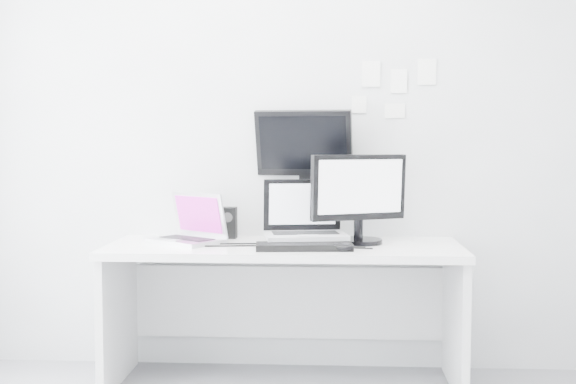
# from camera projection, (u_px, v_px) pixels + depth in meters

# --- Properties ---
(back_wall) EXTENTS (3.60, 0.00, 3.60)m
(back_wall) POSITION_uv_depth(u_px,v_px,m) (288.00, 124.00, 4.19)
(back_wall) COLOR silver
(back_wall) RESTS_ON ground
(desk) EXTENTS (1.80, 0.70, 0.73)m
(desk) POSITION_uv_depth(u_px,v_px,m) (284.00, 315.00, 3.91)
(desk) COLOR white
(desk) RESTS_ON ground
(macbook) EXTENTS (0.45, 0.43, 0.27)m
(macbook) POSITION_uv_depth(u_px,v_px,m) (185.00, 217.00, 3.93)
(macbook) COLOR #B2B2B7
(macbook) RESTS_ON desk
(speaker) EXTENTS (0.11, 0.11, 0.17)m
(speaker) POSITION_uv_depth(u_px,v_px,m) (229.00, 223.00, 4.13)
(speaker) COLOR black
(speaker) RESTS_ON desk
(dell_laptop) EXTENTS (0.45, 0.38, 0.34)m
(dell_laptop) POSITION_uv_depth(u_px,v_px,m) (306.00, 211.00, 3.87)
(dell_laptop) COLOR #AAACB1
(dell_laptop) RESTS_ON desk
(rear_monitor) EXTENTS (0.55, 0.26, 0.71)m
(rear_monitor) POSITION_uv_depth(u_px,v_px,m) (304.00, 172.00, 4.16)
(rear_monitor) COLOR black
(rear_monitor) RESTS_ON desk
(samsung_monitor) EXTENTS (0.57, 0.43, 0.48)m
(samsung_monitor) POSITION_uv_depth(u_px,v_px,m) (360.00, 198.00, 3.90)
(samsung_monitor) COLOR black
(samsung_monitor) RESTS_ON desk
(keyboard) EXTENTS (0.48, 0.21, 0.03)m
(keyboard) POSITION_uv_depth(u_px,v_px,m) (304.00, 246.00, 3.71)
(keyboard) COLOR black
(keyboard) RESTS_ON desk
(mouse) EXTENTS (0.14, 0.11, 0.04)m
(mouse) POSITION_uv_depth(u_px,v_px,m) (342.00, 247.00, 3.65)
(mouse) COLOR black
(mouse) RESTS_ON desk
(wall_note_0) EXTENTS (0.10, 0.00, 0.14)m
(wall_note_0) POSITION_uv_depth(u_px,v_px,m) (371.00, 74.00, 4.14)
(wall_note_0) COLOR white
(wall_note_0) RESTS_ON back_wall
(wall_note_1) EXTENTS (0.09, 0.00, 0.13)m
(wall_note_1) POSITION_uv_depth(u_px,v_px,m) (399.00, 81.00, 4.13)
(wall_note_1) COLOR white
(wall_note_1) RESTS_ON back_wall
(wall_note_2) EXTENTS (0.10, 0.00, 0.14)m
(wall_note_2) POSITION_uv_depth(u_px,v_px,m) (427.00, 72.00, 4.12)
(wall_note_2) COLOR white
(wall_note_2) RESTS_ON back_wall
(wall_note_3) EXTENTS (0.11, 0.00, 0.08)m
(wall_note_3) POSITION_uv_depth(u_px,v_px,m) (395.00, 111.00, 4.14)
(wall_note_3) COLOR white
(wall_note_3) RESTS_ON back_wall
(wall_note_4) EXTENTS (0.08, 0.00, 0.09)m
(wall_note_4) POSITION_uv_depth(u_px,v_px,m) (359.00, 105.00, 4.15)
(wall_note_4) COLOR white
(wall_note_4) RESTS_ON back_wall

